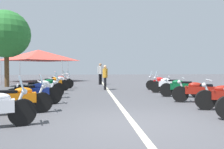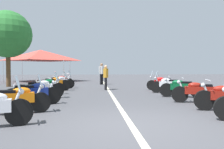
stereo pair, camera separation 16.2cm
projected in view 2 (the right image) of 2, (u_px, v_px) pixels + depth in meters
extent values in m
plane|color=#4C4C51|center=(131.00, 125.00, 5.51)|extent=(80.00, 80.00, 0.00)
cube|color=beige|center=(111.00, 94.00, 11.93)|extent=(26.28, 0.16, 0.01)
cylinder|color=black|center=(19.00, 112.00, 5.42)|extent=(0.31, 0.66, 0.65)
cylinder|color=silver|center=(16.00, 100.00, 5.39)|extent=(0.15, 0.30, 0.58)
cylinder|color=silver|center=(14.00, 85.00, 5.37)|extent=(0.61, 0.21, 0.04)
sphere|color=silver|center=(21.00, 92.00, 5.42)|extent=(0.14, 0.14, 0.14)
cube|color=silver|center=(18.00, 82.00, 5.39)|extent=(0.38, 0.22, 0.32)
cylinder|color=black|center=(40.00, 102.00, 7.01)|extent=(0.32, 0.65, 0.63)
cube|color=orange|center=(15.00, 98.00, 6.74)|extent=(0.58, 1.13, 0.30)
ellipsoid|color=orange|center=(21.00, 91.00, 6.80)|extent=(0.40, 0.57, 0.22)
cube|color=black|center=(7.00, 92.00, 6.66)|extent=(0.39, 0.53, 0.12)
cylinder|color=silver|center=(38.00, 93.00, 6.98)|extent=(0.15, 0.30, 0.58)
cylinder|color=silver|center=(37.00, 81.00, 6.95)|extent=(0.61, 0.22, 0.04)
sphere|color=silver|center=(42.00, 86.00, 7.01)|extent=(0.14, 0.14, 0.14)
cylinder|color=silver|center=(0.00, 107.00, 6.76)|extent=(0.23, 0.55, 0.08)
cube|color=silver|center=(39.00, 79.00, 6.98)|extent=(0.38, 0.22, 0.32)
cylinder|color=black|center=(52.00, 95.00, 8.64)|extent=(0.38, 0.67, 0.66)
cylinder|color=black|center=(12.00, 98.00, 8.00)|extent=(0.38, 0.67, 0.66)
cube|color=navy|center=(33.00, 92.00, 8.31)|extent=(0.66, 1.11, 0.30)
ellipsoid|color=navy|center=(38.00, 86.00, 8.39)|extent=(0.43, 0.58, 0.22)
cube|color=black|center=(27.00, 87.00, 8.21)|extent=(0.42, 0.54, 0.12)
cylinder|color=silver|center=(51.00, 88.00, 8.60)|extent=(0.17, 0.29, 0.58)
cylinder|color=silver|center=(50.00, 78.00, 8.57)|extent=(0.59, 0.27, 0.04)
sphere|color=silver|center=(54.00, 82.00, 8.64)|extent=(0.14, 0.14, 0.14)
cylinder|color=silver|center=(20.00, 99.00, 8.29)|extent=(0.28, 0.54, 0.08)
cylinder|color=black|center=(56.00, 91.00, 10.30)|extent=(0.35, 0.68, 0.67)
cylinder|color=black|center=(21.00, 92.00, 9.70)|extent=(0.35, 0.68, 0.67)
cube|color=white|center=(39.00, 88.00, 9.99)|extent=(0.64, 1.18, 0.30)
ellipsoid|color=white|center=(43.00, 83.00, 10.06)|extent=(0.41, 0.58, 0.22)
cube|color=black|center=(34.00, 84.00, 9.90)|extent=(0.40, 0.54, 0.12)
cylinder|color=silver|center=(55.00, 84.00, 10.27)|extent=(0.16, 0.30, 0.58)
cylinder|color=silver|center=(54.00, 77.00, 10.24)|extent=(0.60, 0.24, 0.04)
sphere|color=silver|center=(57.00, 80.00, 10.31)|extent=(0.14, 0.14, 0.14)
cylinder|color=silver|center=(28.00, 94.00, 9.99)|extent=(0.25, 0.55, 0.08)
cube|color=silver|center=(56.00, 75.00, 10.27)|extent=(0.38, 0.23, 0.32)
cylinder|color=black|center=(59.00, 88.00, 11.84)|extent=(0.33, 0.62, 0.61)
cylinder|color=black|center=(31.00, 89.00, 11.30)|extent=(0.33, 0.62, 0.61)
cube|color=#0C592D|center=(45.00, 85.00, 11.56)|extent=(0.60, 1.09, 0.30)
ellipsoid|color=#0C592D|center=(49.00, 81.00, 11.63)|extent=(0.41, 0.58, 0.22)
cube|color=black|center=(41.00, 82.00, 11.47)|extent=(0.40, 0.54, 0.12)
cylinder|color=silver|center=(58.00, 83.00, 11.81)|extent=(0.16, 0.30, 0.58)
cylinder|color=silver|center=(57.00, 76.00, 11.78)|extent=(0.60, 0.23, 0.04)
sphere|color=silver|center=(60.00, 79.00, 11.84)|extent=(0.14, 0.14, 0.14)
cylinder|color=silver|center=(37.00, 91.00, 11.57)|extent=(0.25, 0.55, 0.08)
cylinder|color=black|center=(65.00, 85.00, 13.69)|extent=(0.35, 0.67, 0.66)
cylinder|color=black|center=(42.00, 86.00, 13.14)|extent=(0.35, 0.67, 0.66)
cube|color=orange|center=(53.00, 83.00, 13.41)|extent=(0.60, 1.08, 0.30)
ellipsoid|color=orange|center=(57.00, 79.00, 13.47)|extent=(0.41, 0.58, 0.22)
cube|color=black|center=(50.00, 80.00, 13.31)|extent=(0.40, 0.54, 0.12)
cylinder|color=silver|center=(64.00, 80.00, 13.65)|extent=(0.16, 0.30, 0.58)
cylinder|color=silver|center=(63.00, 74.00, 13.63)|extent=(0.60, 0.24, 0.04)
sphere|color=silver|center=(66.00, 77.00, 13.69)|extent=(0.14, 0.14, 0.14)
cylinder|color=silver|center=(46.00, 87.00, 13.42)|extent=(0.25, 0.55, 0.08)
cube|color=silver|center=(65.00, 73.00, 13.65)|extent=(0.38, 0.23, 0.32)
cylinder|color=black|center=(70.00, 84.00, 15.12)|extent=(0.34, 0.65, 0.64)
cylinder|color=black|center=(47.00, 84.00, 14.53)|extent=(0.34, 0.65, 0.64)
cube|color=silver|center=(59.00, 81.00, 14.82)|extent=(0.63, 1.15, 0.30)
ellipsoid|color=silver|center=(61.00, 78.00, 14.88)|extent=(0.42, 0.58, 0.22)
cube|color=black|center=(55.00, 79.00, 14.72)|extent=(0.40, 0.54, 0.12)
cylinder|color=silver|center=(69.00, 79.00, 15.09)|extent=(0.16, 0.30, 0.58)
cylinder|color=silver|center=(68.00, 74.00, 15.06)|extent=(0.60, 0.24, 0.04)
sphere|color=silver|center=(70.00, 76.00, 15.12)|extent=(0.14, 0.14, 0.14)
cylinder|color=silver|center=(51.00, 85.00, 14.81)|extent=(0.26, 0.55, 0.08)
cube|color=silver|center=(69.00, 73.00, 15.09)|extent=(0.38, 0.23, 0.32)
cylinder|color=black|center=(69.00, 82.00, 16.83)|extent=(0.38, 0.61, 0.61)
cylinder|color=black|center=(50.00, 83.00, 16.14)|extent=(0.38, 0.61, 0.61)
cube|color=maroon|center=(60.00, 80.00, 16.48)|extent=(0.71, 1.10, 0.30)
ellipsoid|color=maroon|center=(62.00, 77.00, 16.56)|extent=(0.45, 0.58, 0.22)
cube|color=black|center=(57.00, 78.00, 16.37)|extent=(0.44, 0.54, 0.12)
cylinder|color=silver|center=(68.00, 78.00, 16.80)|extent=(0.18, 0.29, 0.58)
cylinder|color=silver|center=(68.00, 73.00, 16.76)|extent=(0.58, 0.29, 0.04)
sphere|color=silver|center=(70.00, 76.00, 16.84)|extent=(0.14, 0.14, 0.14)
cylinder|color=silver|center=(53.00, 84.00, 16.44)|extent=(0.30, 0.53, 0.08)
cylinder|color=black|center=(204.00, 100.00, 7.35)|extent=(0.30, 0.68, 0.66)
ellipsoid|color=maroon|center=(222.00, 89.00, 7.26)|extent=(0.38, 0.57, 0.22)
cylinder|color=silver|center=(206.00, 91.00, 7.34)|extent=(0.14, 0.30, 0.58)
cylinder|color=silver|center=(208.00, 80.00, 7.32)|extent=(0.61, 0.19, 0.04)
sphere|color=silver|center=(203.00, 85.00, 7.35)|extent=(0.14, 0.14, 0.14)
cylinder|color=black|center=(180.00, 94.00, 9.02)|extent=(0.33, 0.67, 0.65)
cylinder|color=black|center=(220.00, 95.00, 8.70)|extent=(0.33, 0.67, 0.65)
cube|color=maroon|center=(200.00, 90.00, 8.85)|extent=(0.60, 1.17, 0.30)
ellipsoid|color=maroon|center=(195.00, 85.00, 8.88)|extent=(0.40, 0.57, 0.22)
cube|color=black|center=(206.00, 86.00, 8.80)|extent=(0.39, 0.53, 0.12)
cylinder|color=silver|center=(181.00, 87.00, 9.00)|extent=(0.15, 0.30, 0.58)
cylinder|color=silver|center=(183.00, 78.00, 8.98)|extent=(0.60, 0.22, 0.04)
sphere|color=silver|center=(179.00, 82.00, 9.01)|extent=(0.14, 0.14, 0.14)
cylinder|color=silver|center=(213.00, 98.00, 8.59)|extent=(0.24, 0.55, 0.08)
cylinder|color=black|center=(167.00, 90.00, 10.72)|extent=(0.32, 0.67, 0.66)
cylinder|color=black|center=(197.00, 91.00, 10.44)|extent=(0.32, 0.67, 0.66)
cube|color=#0C592D|center=(182.00, 87.00, 10.57)|extent=(0.56, 1.08, 0.30)
ellipsoid|color=#0C592D|center=(178.00, 82.00, 10.61)|extent=(0.40, 0.57, 0.22)
cube|color=black|center=(187.00, 83.00, 10.52)|extent=(0.38, 0.53, 0.12)
cylinder|color=silver|center=(168.00, 84.00, 10.70)|extent=(0.15, 0.30, 0.58)
cylinder|color=silver|center=(169.00, 76.00, 10.68)|extent=(0.61, 0.21, 0.04)
sphere|color=silver|center=(166.00, 80.00, 10.71)|extent=(0.14, 0.14, 0.14)
cylinder|color=silver|center=(191.00, 93.00, 10.32)|extent=(0.23, 0.55, 0.08)
cylinder|color=black|center=(156.00, 87.00, 12.49)|extent=(0.38, 0.65, 0.65)
cylinder|color=black|center=(183.00, 88.00, 12.05)|extent=(0.38, 0.65, 0.65)
cube|color=white|center=(169.00, 84.00, 12.26)|extent=(0.67, 1.09, 0.30)
ellipsoid|color=white|center=(166.00, 80.00, 12.31)|extent=(0.44, 0.58, 0.22)
cube|color=black|center=(174.00, 81.00, 12.19)|extent=(0.42, 0.54, 0.12)
cylinder|color=silver|center=(158.00, 82.00, 12.46)|extent=(0.18, 0.29, 0.58)
cylinder|color=silver|center=(158.00, 75.00, 12.44)|extent=(0.59, 0.28, 0.04)
sphere|color=silver|center=(156.00, 78.00, 12.49)|extent=(0.14, 0.14, 0.14)
cylinder|color=silver|center=(177.00, 90.00, 11.97)|extent=(0.29, 0.54, 0.08)
cube|color=silver|center=(157.00, 74.00, 12.46)|extent=(0.38, 0.25, 0.32)
cylinder|color=black|center=(152.00, 85.00, 14.07)|extent=(0.33, 0.63, 0.62)
cylinder|color=black|center=(175.00, 85.00, 13.72)|extent=(0.33, 0.63, 0.62)
cube|color=red|center=(163.00, 82.00, 13.89)|extent=(0.61, 1.12, 0.30)
ellipsoid|color=red|center=(160.00, 79.00, 13.93)|extent=(0.41, 0.58, 0.22)
cube|color=black|center=(167.00, 79.00, 13.83)|extent=(0.40, 0.54, 0.12)
cylinder|color=silver|center=(153.00, 80.00, 14.05)|extent=(0.16, 0.30, 0.58)
cylinder|color=silver|center=(153.00, 75.00, 14.02)|extent=(0.60, 0.24, 0.04)
sphere|color=silver|center=(151.00, 77.00, 14.07)|extent=(0.14, 0.14, 0.14)
cylinder|color=silver|center=(170.00, 87.00, 13.62)|extent=(0.25, 0.55, 0.08)
cube|color=silver|center=(152.00, 73.00, 14.04)|extent=(0.38, 0.23, 0.32)
cube|color=orange|center=(30.00, 92.00, 12.79)|extent=(0.36, 0.36, 0.03)
cone|color=orange|center=(30.00, 87.00, 12.78)|extent=(0.26, 0.26, 0.60)
cylinder|color=white|center=(30.00, 86.00, 12.78)|extent=(0.19, 0.19, 0.07)
cylinder|color=black|center=(106.00, 84.00, 14.03)|extent=(0.14, 0.14, 0.77)
cylinder|color=black|center=(106.00, 84.00, 14.20)|extent=(0.14, 0.14, 0.77)
cylinder|color=orange|center=(106.00, 73.00, 14.09)|extent=(0.32, 0.32, 0.58)
cylinder|color=orange|center=(106.00, 73.00, 13.87)|extent=(0.09, 0.09, 0.52)
cylinder|color=orange|center=(105.00, 73.00, 14.31)|extent=(0.09, 0.09, 0.52)
sphere|color=#D8AD84|center=(106.00, 67.00, 14.08)|extent=(0.21, 0.21, 0.21)
cylinder|color=black|center=(102.00, 79.00, 18.58)|extent=(0.14, 0.14, 0.87)
cylinder|color=black|center=(101.00, 79.00, 18.45)|extent=(0.14, 0.14, 0.87)
cylinder|color=silver|center=(102.00, 70.00, 18.49)|extent=(0.32, 0.32, 0.65)
cylinder|color=silver|center=(104.00, 70.00, 18.64)|extent=(0.09, 0.09, 0.59)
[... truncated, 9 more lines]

